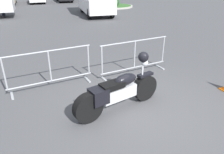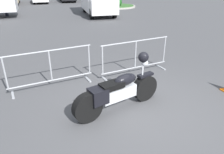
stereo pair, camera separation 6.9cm
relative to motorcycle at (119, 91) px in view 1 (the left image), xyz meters
The scene contains 6 objects.
ground_plane 0.74m from the motorcycle, 30.95° to the right, with size 120.00×120.00×0.00m, color #4C4C4F.
motorcycle is the anchor object (origin of this frame).
crowd_barrier_near 2.12m from the motorcycle, 126.88° to the left, with size 2.31×0.65×1.07m.
crowd_barrier_far 2.12m from the motorcycle, 53.10° to the left, with size 2.31×0.65×1.07m.
pedestrian 15.22m from the motorcycle, 101.33° to the left, with size 0.35×0.35×1.69m.
planter_island 17.96m from the motorcycle, 68.18° to the left, with size 3.78×3.78×0.95m.
Camera 1 is at (-2.22, -3.63, 2.82)m, focal length 35.00 mm.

